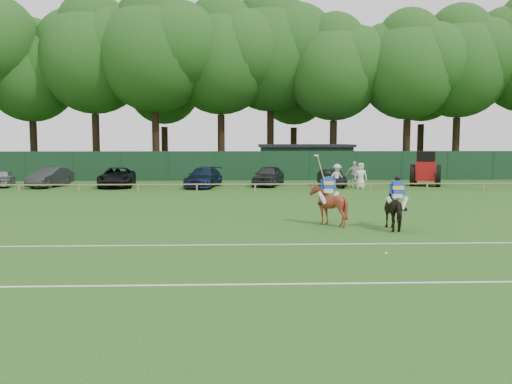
{
  "coord_description": "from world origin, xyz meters",
  "views": [
    {
      "loc": [
        -0.33,
        -19.06,
        3.6
      ],
      "look_at": [
        0.5,
        3.0,
        1.4
      ],
      "focal_mm": 38.0,
      "sensor_mm": 36.0,
      "label": 1
    }
  ],
  "objects_px": {
    "sedan_navy": "(204,177)",
    "spectator_right": "(361,176)",
    "polo_ball": "(386,253)",
    "estate_black": "(332,178)",
    "tractor": "(426,169)",
    "sedan_silver": "(2,178)",
    "horse_chestnut": "(328,205)",
    "spectator_mid": "(354,174)",
    "sedan_grey": "(50,177)",
    "hatch_grey": "(268,176)",
    "suv_black": "(117,177)",
    "spectator_left": "(337,176)",
    "utility_shed": "(305,161)",
    "horse_dark": "(397,210)"
  },
  "relations": [
    {
      "from": "sedan_navy",
      "to": "spectator_right",
      "type": "bearing_deg",
      "value": 3.34
    },
    {
      "from": "polo_ball",
      "to": "estate_black",
      "type": "bearing_deg",
      "value": 84.02
    },
    {
      "from": "tractor",
      "to": "sedan_silver",
      "type": "bearing_deg",
      "value": -159.81
    },
    {
      "from": "horse_chestnut",
      "to": "spectator_mid",
      "type": "bearing_deg",
      "value": -106.3
    },
    {
      "from": "horse_chestnut",
      "to": "sedan_grey",
      "type": "xyz_separation_m",
      "value": [
        -17.56,
        18.28,
        -0.14
      ]
    },
    {
      "from": "hatch_grey",
      "to": "polo_ball",
      "type": "xyz_separation_m",
      "value": [
        2.19,
        -24.43,
        -0.71
      ]
    },
    {
      "from": "horse_chestnut",
      "to": "spectator_mid",
      "type": "xyz_separation_m",
      "value": [
        4.88,
        17.3,
        0.1
      ]
    },
    {
      "from": "estate_black",
      "to": "spectator_right",
      "type": "relative_size",
      "value": 2.07
    },
    {
      "from": "sedan_navy",
      "to": "spectator_mid",
      "type": "xyz_separation_m",
      "value": [
        11.09,
        -0.35,
        0.24
      ]
    },
    {
      "from": "sedan_silver",
      "to": "hatch_grey",
      "type": "relative_size",
      "value": 0.83
    },
    {
      "from": "suv_black",
      "to": "spectator_right",
      "type": "distance_m",
      "value": 17.85
    },
    {
      "from": "estate_black",
      "to": "spectator_right",
      "type": "bearing_deg",
      "value": -45.4
    },
    {
      "from": "spectator_mid",
      "to": "tractor",
      "type": "height_order",
      "value": "tractor"
    },
    {
      "from": "sedan_grey",
      "to": "hatch_grey",
      "type": "bearing_deg",
      "value": 13.79
    },
    {
      "from": "sedan_navy",
      "to": "suv_black",
      "type": "bearing_deg",
      "value": -173.41
    },
    {
      "from": "spectator_left",
      "to": "utility_shed",
      "type": "xyz_separation_m",
      "value": [
        -0.89,
        10.84,
        0.65
      ]
    },
    {
      "from": "estate_black",
      "to": "spectator_mid",
      "type": "xyz_separation_m",
      "value": [
        1.6,
        -0.37,
        0.32
      ]
    },
    {
      "from": "spectator_left",
      "to": "polo_ball",
      "type": "xyz_separation_m",
      "value": [
        -2.57,
        -21.88,
        -0.84
      ]
    },
    {
      "from": "spectator_mid",
      "to": "utility_shed",
      "type": "bearing_deg",
      "value": 107.88
    },
    {
      "from": "spectator_left",
      "to": "sedan_grey",
      "type": "bearing_deg",
      "value": 150.64
    },
    {
      "from": "sedan_grey",
      "to": "estate_black",
      "type": "xyz_separation_m",
      "value": [
        20.84,
        -0.6,
        -0.08
      ]
    },
    {
      "from": "horse_dark",
      "to": "sedan_silver",
      "type": "distance_m",
      "value": 30.87
    },
    {
      "from": "spectator_left",
      "to": "spectator_mid",
      "type": "height_order",
      "value": "spectator_mid"
    },
    {
      "from": "sedan_grey",
      "to": "polo_ball",
      "type": "bearing_deg",
      "value": -40.02
    },
    {
      "from": "horse_dark",
      "to": "spectator_left",
      "type": "bearing_deg",
      "value": -95.96
    },
    {
      "from": "spectator_mid",
      "to": "spectator_right",
      "type": "distance_m",
      "value": 1.19
    },
    {
      "from": "hatch_grey",
      "to": "polo_ball",
      "type": "height_order",
      "value": "hatch_grey"
    },
    {
      "from": "horse_chestnut",
      "to": "sedan_navy",
      "type": "xyz_separation_m",
      "value": [
        -6.2,
        17.65,
        -0.14
      ]
    },
    {
      "from": "estate_black",
      "to": "spectator_mid",
      "type": "distance_m",
      "value": 1.68
    },
    {
      "from": "sedan_grey",
      "to": "spectator_mid",
      "type": "height_order",
      "value": "spectator_mid"
    },
    {
      "from": "tractor",
      "to": "hatch_grey",
      "type": "bearing_deg",
      "value": -161.06
    },
    {
      "from": "sedan_grey",
      "to": "polo_ball",
      "type": "relative_size",
      "value": 48.02
    },
    {
      "from": "sedan_grey",
      "to": "sedan_navy",
      "type": "height_order",
      "value": "sedan_navy"
    },
    {
      "from": "sedan_grey",
      "to": "horse_dark",
      "type": "bearing_deg",
      "value": -31.58
    },
    {
      "from": "sedan_grey",
      "to": "estate_black",
      "type": "bearing_deg",
      "value": 11.01
    },
    {
      "from": "sedan_navy",
      "to": "tractor",
      "type": "relative_size",
      "value": 1.35
    },
    {
      "from": "utility_shed",
      "to": "tractor",
      "type": "height_order",
      "value": "utility_shed"
    },
    {
      "from": "suv_black",
      "to": "hatch_grey",
      "type": "distance_m",
      "value": 11.27
    },
    {
      "from": "sedan_navy",
      "to": "tractor",
      "type": "height_order",
      "value": "tractor"
    },
    {
      "from": "spectator_left",
      "to": "spectator_right",
      "type": "relative_size",
      "value": 0.96
    },
    {
      "from": "utility_shed",
      "to": "spectator_left",
      "type": "bearing_deg",
      "value": -85.29
    },
    {
      "from": "spectator_left",
      "to": "utility_shed",
      "type": "height_order",
      "value": "utility_shed"
    },
    {
      "from": "utility_shed",
      "to": "sedan_navy",
      "type": "bearing_deg",
      "value": -133.32
    },
    {
      "from": "hatch_grey",
      "to": "spectator_mid",
      "type": "xyz_separation_m",
      "value": [
        6.25,
        -1.29,
        0.2
      ]
    },
    {
      "from": "spectator_right",
      "to": "utility_shed",
      "type": "height_order",
      "value": "utility_shed"
    },
    {
      "from": "sedan_silver",
      "to": "tractor",
      "type": "relative_size",
      "value": 1.02
    },
    {
      "from": "sedan_navy",
      "to": "utility_shed",
      "type": "relative_size",
      "value": 0.59
    },
    {
      "from": "horse_chestnut",
      "to": "hatch_grey",
      "type": "distance_m",
      "value": 18.64
    },
    {
      "from": "horse_chestnut",
      "to": "sedan_grey",
      "type": "height_order",
      "value": "horse_chestnut"
    },
    {
      "from": "horse_dark",
      "to": "estate_black",
      "type": "xyz_separation_m",
      "value": [
        0.77,
        18.94,
        -0.17
      ]
    }
  ]
}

